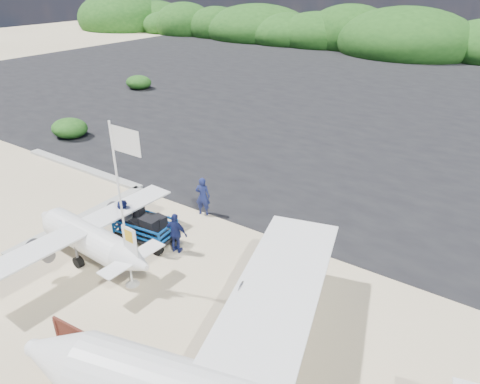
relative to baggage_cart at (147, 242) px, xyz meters
The scene contains 11 objects.
ground 2.00m from the baggage_cart, 66.15° to the right, with size 160.00×160.00×0.00m, color beige.
asphalt_apron 28.18m from the baggage_cart, 88.36° to the left, with size 90.00×50.00×0.04m, color #B2B2B2, non-canonical shape.
lagoon 8.20m from the baggage_cart, behind, with size 9.00×7.00×0.40m, color #B2B2B2, non-canonical shape.
vegetation_band 53.18m from the baggage_cart, 89.13° to the left, with size 124.00×8.00×4.40m, color #B2B2B2, non-canonical shape.
baggage_cart is the anchor object (origin of this frame).
flagpole 2.64m from the baggage_cart, 55.86° to the right, with size 1.19×0.49×5.93m, color white, non-canonical shape.
signboard 6.29m from the baggage_cart, 60.14° to the right, with size 1.89×0.18×1.56m, color #532117, non-canonical shape.
crew_a 3.23m from the baggage_cart, 80.95° to the left, with size 0.66×0.43×1.80m, color navy.
crew_b 1.25m from the baggage_cart, 156.39° to the right, with size 0.89×0.69×1.83m, color navy.
crew_c 1.70m from the baggage_cart, ahead, with size 0.98×0.41×1.67m, color navy.
aircraft_small 34.51m from the baggage_cart, 99.21° to the left, with size 6.35×6.35×2.28m, color #B2B2B2, non-canonical shape.
Camera 1 is at (10.42, -8.06, 9.69)m, focal length 32.00 mm.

